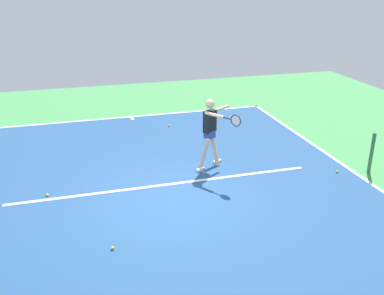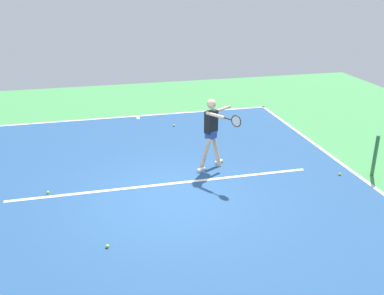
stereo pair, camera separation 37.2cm
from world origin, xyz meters
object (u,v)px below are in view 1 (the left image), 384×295
at_px(tennis_ball_by_baseline, 47,195).
at_px(net_post, 372,153).
at_px(tennis_ball_centre_court, 113,248).
at_px(tennis_player, 211,129).
at_px(tennis_ball_near_player, 169,126).
at_px(tennis_ball_far_corner, 337,172).

bearing_deg(tennis_ball_by_baseline, net_post, 173.54).
height_order(net_post, tennis_ball_centre_court, net_post).
distance_m(tennis_player, tennis_ball_near_player, 3.62).
bearing_deg(tennis_ball_by_baseline, tennis_ball_far_corner, 174.29).
bearing_deg(tennis_ball_far_corner, tennis_ball_near_player, -54.58).
bearing_deg(tennis_ball_by_baseline, tennis_player, -172.74).
bearing_deg(net_post, tennis_player, -20.38).
height_order(tennis_ball_centre_court, tennis_ball_by_baseline, same).
bearing_deg(net_post, tennis_ball_by_baseline, -6.46).
xyz_separation_m(tennis_player, tennis_ball_near_player, (0.31, -3.45, -1.04)).
distance_m(tennis_ball_centre_court, tennis_ball_by_baseline, 2.76).
bearing_deg(tennis_player, tennis_ball_centre_court, 13.73).
distance_m(tennis_ball_near_player, tennis_ball_by_baseline, 5.48).
distance_m(tennis_ball_far_corner, tennis_ball_centre_court, 6.15).
bearing_deg(tennis_ball_centre_court, tennis_ball_far_corner, -163.26).
bearing_deg(tennis_ball_far_corner, net_post, 166.95).
height_order(tennis_ball_far_corner, tennis_ball_by_baseline, same).
distance_m(tennis_ball_near_player, tennis_ball_centre_court, 6.94).
bearing_deg(tennis_ball_near_player, net_post, 130.28).
bearing_deg(net_post, tennis_ball_centre_court, 13.36).
bearing_deg(tennis_ball_centre_court, net_post, -166.64).
relative_size(tennis_player, tennis_ball_near_player, 28.14).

